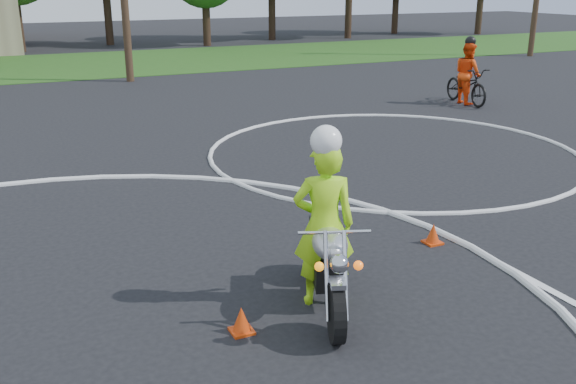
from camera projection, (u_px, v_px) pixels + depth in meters
name	position (u px, v px, depth m)	size (l,w,h in m)	color
course_markings	(182.00, 260.00, 8.68)	(19.05, 19.05, 0.12)	silver
primary_motorcycle	(328.00, 263.00, 7.27)	(1.08, 2.09, 1.15)	black
rider_primary_grp	(324.00, 220.00, 7.25)	(0.83, 0.69, 2.14)	#AEFC1A
rider_second_grp	(467.00, 80.00, 19.53)	(1.00, 2.19, 2.04)	black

